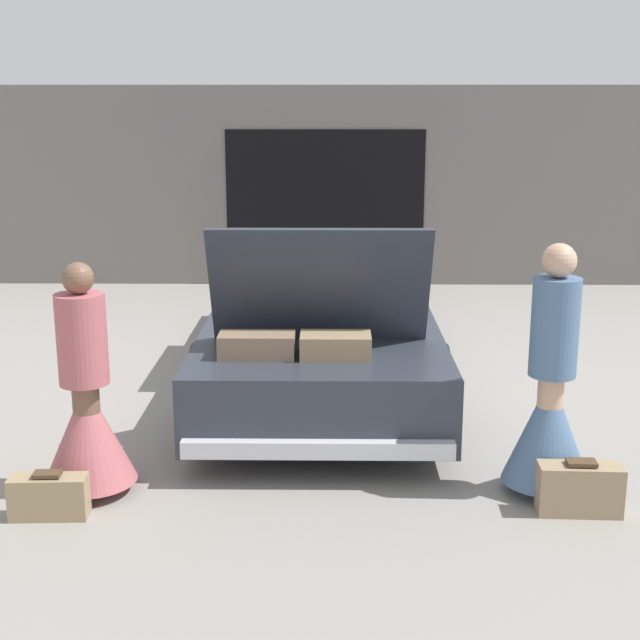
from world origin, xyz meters
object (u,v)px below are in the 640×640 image
car (322,322)px  person_right (550,406)px  person_left (87,413)px  suitcase_beside_left_person (49,497)px  suitcase_beside_right_person (580,489)px

car → person_right: bearing=-59.0°
person_left → person_right: person_right is taller
car → suitcase_beside_left_person: bearing=-119.7°
person_right → suitcase_beside_right_person: (0.14, -0.32, -0.44)m
car → suitcase_beside_left_person: 3.47m
suitcase_beside_right_person → car: bearing=120.3°
car → person_right: size_ratio=2.94×
person_left → suitcase_beside_right_person: bearing=86.5°
car → suitcase_beside_right_person: car is taller
person_left → person_right: size_ratio=0.93×
suitcase_beside_left_person → suitcase_beside_right_person: size_ratio=0.92×
person_right → suitcase_beside_left_person: size_ratio=3.44×
car → suitcase_beside_right_person: size_ratio=9.30×
person_right → car: bearing=19.3°
person_left → person_right: bearing=92.2°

